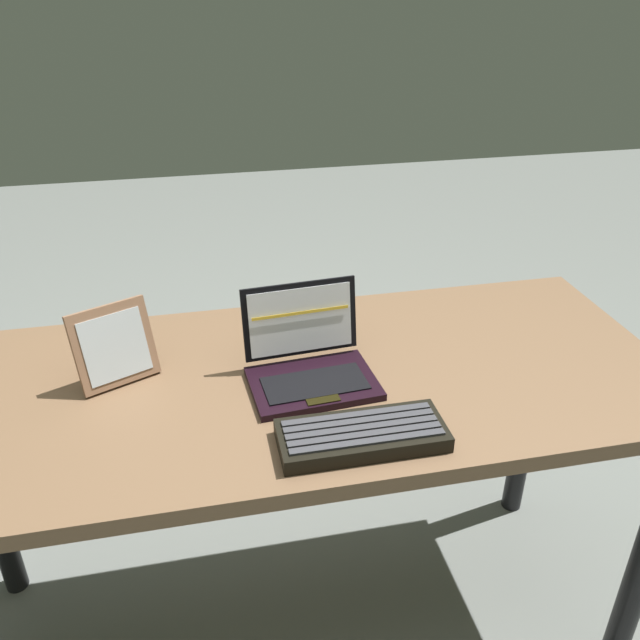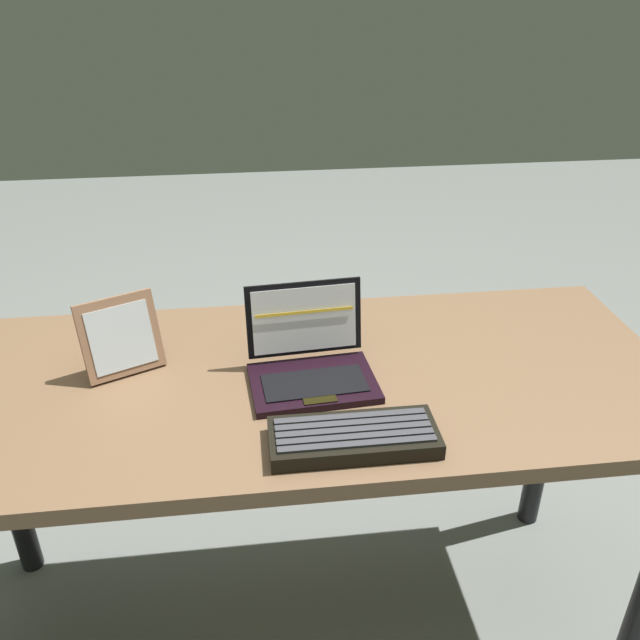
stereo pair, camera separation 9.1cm
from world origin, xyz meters
TOP-DOWN VIEW (x-y plane):
  - ground_plane at (0.00, 0.00)m, footprint 8.00×8.00m
  - desk at (0.00, 0.00)m, footprint 1.55×0.64m
  - laptop_front at (0.04, -0.01)m, footprint 0.26×0.21m
  - external_keyboard at (0.09, -0.22)m, footprint 0.29×0.12m
  - photo_frame at (-0.33, 0.06)m, footprint 0.16×0.11m

SIDE VIEW (x-z plane):
  - ground_plane at x=0.00m, z-range 0.00..0.00m
  - desk at x=0.00m, z-range 0.27..1.02m
  - external_keyboard at x=0.09m, z-range 0.74..0.78m
  - laptop_front at x=0.04m, z-range 0.69..0.87m
  - photo_frame at x=-0.33m, z-range 0.75..0.91m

